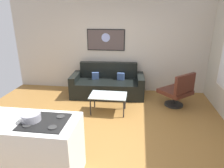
{
  "coord_description": "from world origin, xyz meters",
  "views": [
    {
      "loc": [
        0.63,
        -3.57,
        2.32
      ],
      "look_at": [
        0.03,
        0.9,
        0.7
      ],
      "focal_mm": 32.6,
      "sensor_mm": 36.0,
      "label": 1
    }
  ],
  "objects": [
    {
      "name": "mixing_bowl",
      "position": [
        -0.76,
        -1.33,
        0.98
      ],
      "size": [
        0.26,
        0.26,
        0.12
      ],
      "color": "gray",
      "rests_on": "kitchen_counter"
    },
    {
      "name": "wall_painting",
      "position": [
        -0.35,
        2.38,
        1.53
      ],
      "size": [
        1.11,
        0.03,
        0.62
      ],
      "color": "black"
    },
    {
      "name": "ground",
      "position": [
        0.0,
        0.0,
        -0.02
      ],
      "size": [
        6.4,
        6.4,
        0.04
      ],
      "primitive_type": "cube",
      "color": "olive"
    },
    {
      "name": "coffee_table",
      "position": [
        -0.05,
        0.82,
        0.41
      ],
      "size": [
        0.86,
        0.53,
        0.45
      ],
      "color": "silver",
      "rests_on": "ground"
    },
    {
      "name": "kitchen_counter",
      "position": [
        -0.82,
        -1.33,
        0.46
      ],
      "size": [
        1.36,
        0.7,
        0.95
      ],
      "color": "white",
      "rests_on": "ground"
    },
    {
      "name": "back_wall",
      "position": [
        0.0,
        2.42,
        1.4
      ],
      "size": [
        6.4,
        0.05,
        2.8
      ],
      "primitive_type": "cube",
      "color": "beige",
      "rests_on": "ground"
    },
    {
      "name": "couch",
      "position": [
        -0.23,
        1.89,
        0.3
      ],
      "size": [
        2.09,
        0.98,
        0.91
      ],
      "color": "black",
      "rests_on": "ground"
    },
    {
      "name": "armchair",
      "position": [
        1.64,
        1.36,
        0.43
      ],
      "size": [
        0.94,
        0.94,
        0.9
      ],
      "color": "black",
      "rests_on": "ground"
    }
  ]
}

